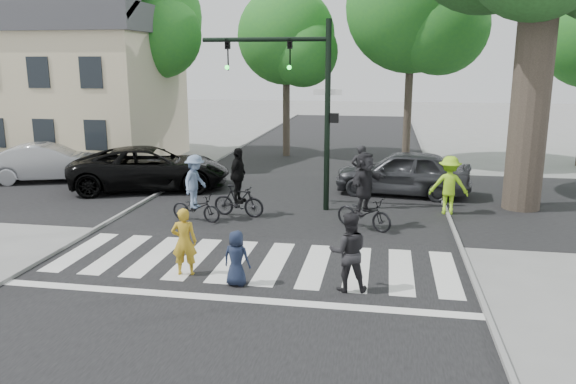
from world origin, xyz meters
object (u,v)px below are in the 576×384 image
at_px(cyclist_right, 365,195).
at_px(cyclist_mid, 238,189).
at_px(car_silver, 48,163).
at_px(car_suv, 151,168).
at_px(pedestrian_woman, 184,242).
at_px(pedestrian_adult, 348,252).
at_px(car_grey, 403,172).
at_px(cyclist_left, 196,193).
at_px(traffic_signal, 301,89).
at_px(pedestrian_child, 237,258).

bearing_deg(cyclist_right, cyclist_mid, 170.14).
bearing_deg(car_silver, car_suv, -119.29).
distance_m(pedestrian_woman, cyclist_mid, 5.01).
height_order(pedestrian_adult, cyclist_right, cyclist_right).
bearing_deg(cyclist_mid, car_grey, 37.79).
xyz_separation_m(cyclist_mid, car_silver, (-8.95, 3.90, -0.13)).
bearing_deg(car_grey, cyclist_right, -7.55).
relative_size(cyclist_left, cyclist_right, 0.90).
xyz_separation_m(cyclist_left, cyclist_right, (5.04, 0.05, 0.13)).
bearing_deg(pedestrian_adult, pedestrian_woman, -12.87).
xyz_separation_m(traffic_signal, cyclist_right, (2.15, -1.93, -2.89)).
distance_m(pedestrian_woman, pedestrian_adult, 3.70).
height_order(cyclist_mid, car_grey, cyclist_mid).
xyz_separation_m(pedestrian_woman, cyclist_mid, (-0.07, 5.01, 0.11)).
bearing_deg(cyclist_mid, pedestrian_adult, -54.51).
height_order(pedestrian_woman, pedestrian_child, pedestrian_woman).
height_order(traffic_signal, cyclist_mid, traffic_signal).
bearing_deg(cyclist_mid, cyclist_left, -147.26).
xyz_separation_m(pedestrian_child, cyclist_right, (2.52, 4.74, 0.40)).
relative_size(pedestrian_woman, pedestrian_adult, 0.92).
height_order(pedestrian_child, cyclist_left, cyclist_left).
xyz_separation_m(cyclist_left, car_silver, (-7.82, 4.63, -0.12)).
relative_size(pedestrian_woman, car_grey, 0.32).
bearing_deg(car_suv, cyclist_mid, -144.99).
bearing_deg(traffic_signal, cyclist_mid, -144.49).
distance_m(pedestrian_adult, car_grey, 9.32).
relative_size(traffic_signal, pedestrian_adult, 3.54).
relative_size(pedestrian_child, cyclist_right, 0.54).
relative_size(pedestrian_woman, car_suv, 0.27).
xyz_separation_m(pedestrian_woman, cyclist_right, (3.83, 4.33, 0.23)).
xyz_separation_m(pedestrian_adult, cyclist_mid, (-3.76, 5.28, 0.04)).
bearing_deg(traffic_signal, car_suv, 162.24).
xyz_separation_m(pedestrian_adult, cyclist_right, (0.14, 4.60, 0.16)).
relative_size(cyclist_mid, cyclist_right, 0.96).
bearing_deg(traffic_signal, pedestrian_adult, -72.90).
height_order(pedestrian_child, car_suv, car_suv).
relative_size(car_silver, car_grey, 0.96).
height_order(pedestrian_child, cyclist_mid, cyclist_mid).
xyz_separation_m(pedestrian_child, car_suv, (-5.65, 8.59, 0.20)).
distance_m(pedestrian_woman, pedestrian_child, 1.39).
bearing_deg(traffic_signal, pedestrian_woman, -105.03).
distance_m(pedestrian_adult, car_silver, 15.68).
xyz_separation_m(pedestrian_woman, car_suv, (-4.33, 8.19, 0.04)).
distance_m(cyclist_left, car_silver, 9.09).
height_order(pedestrian_adult, car_silver, pedestrian_adult).
bearing_deg(pedestrian_adult, cyclist_right, -100.48).
bearing_deg(cyclist_mid, pedestrian_woman, -89.16).
bearing_deg(pedestrian_child, traffic_signal, -84.73).
height_order(pedestrian_woman, cyclist_right, cyclist_right).
xyz_separation_m(pedestrian_woman, pedestrian_adult, (3.69, -0.27, 0.07)).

